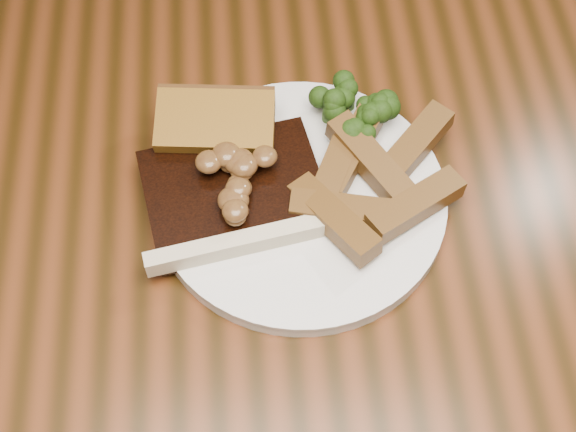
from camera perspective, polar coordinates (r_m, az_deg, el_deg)
name	(u,v)px	position (r m, az deg, el deg)	size (l,w,h in m)	color
dining_table	(298,264)	(0.81, 0.73, -3.44)	(1.60, 0.90, 0.75)	#512610
plate	(301,200)	(0.73, 0.91, 1.15)	(0.26, 0.26, 0.01)	white
steak	(234,193)	(0.71, -3.83, 1.64)	(0.15, 0.12, 0.02)	black
steak_bone	(237,246)	(0.69, -3.63, -2.17)	(0.16, 0.01, 0.02)	beige
mushroom_pile	(238,180)	(0.69, -3.58, 2.57)	(0.07, 0.07, 0.03)	brown
garlic_bread	(217,136)	(0.75, -5.06, 5.66)	(0.11, 0.06, 0.02)	#8B5D19
potato_wedges	(381,197)	(0.71, 6.61, 1.33)	(0.12, 0.12, 0.02)	brown
broccoli_cluster	(348,110)	(0.76, 4.29, 7.50)	(0.07, 0.07, 0.04)	#1E3E0E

